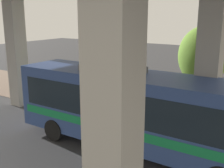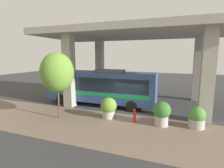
{
  "view_description": "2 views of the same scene",
  "coord_description": "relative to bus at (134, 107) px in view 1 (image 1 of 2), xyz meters",
  "views": [
    {
      "loc": [
        11.8,
        8.61,
        5.67
      ],
      "look_at": [
        -1.17,
        0.14,
        1.82
      ],
      "focal_mm": 45.0,
      "sensor_mm": 36.0,
      "label": 1
    },
    {
      "loc": [
        -13.53,
        -3.81,
        4.8
      ],
      "look_at": [
        0.53,
        1.49,
        2.43
      ],
      "focal_mm": 28.0,
      "sensor_mm": 36.0,
      "label": 2
    }
  ],
  "objects": [
    {
      "name": "planter_back",
      "position": [
        -3.42,
        -6.27,
        -1.0
      ],
      "size": [
        1.23,
        1.23,
        1.75
      ],
      "color": "#ADA89E",
      "rests_on": "ground"
    },
    {
      "name": "street_tree_near",
      "position": [
        -4.69,
        1.38,
        1.68
      ],
      "size": [
        2.51,
        2.51,
        5.13
      ],
      "color": "brown",
      "rests_on": "ground"
    },
    {
      "name": "ground_plane",
      "position": [
        -2.02,
        -3.34,
        -1.93
      ],
      "size": [
        80.0,
        80.0,
        0.0
      ],
      "primitive_type": "plane",
      "color": "#38383A",
      "rests_on": "ground"
    },
    {
      "name": "sidewalk_strip",
      "position": [
        -5.02,
        -3.34,
        -1.92
      ],
      "size": [
        6.0,
        40.0,
        0.02
      ],
      "color": "#7A6656",
      "rests_on": "ground"
    },
    {
      "name": "bus",
      "position": [
        0.0,
        0.0,
        0.0
      ],
      "size": [
        2.6,
        10.91,
        3.56
      ],
      "color": "#334C8C",
      "rests_on": "ground"
    },
    {
      "name": "fire_hydrant",
      "position": [
        -3.49,
        -4.37,
        -1.42
      ],
      "size": [
        0.4,
        0.19,
        1.01
      ],
      "color": "red",
      "rests_on": "ground"
    },
    {
      "name": "planter_middle",
      "position": [
        -2.98,
        -8.53,
        -1.21
      ],
      "size": [
        1.09,
        1.09,
        1.48
      ],
      "color": "#ADA89E",
      "rests_on": "ground"
    },
    {
      "name": "planter_front",
      "position": [
        -3.29,
        -2.24,
        -1.09
      ],
      "size": [
        1.27,
        1.27,
        1.64
      ],
      "color": "#ADA89E",
      "rests_on": "ground"
    }
  ]
}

